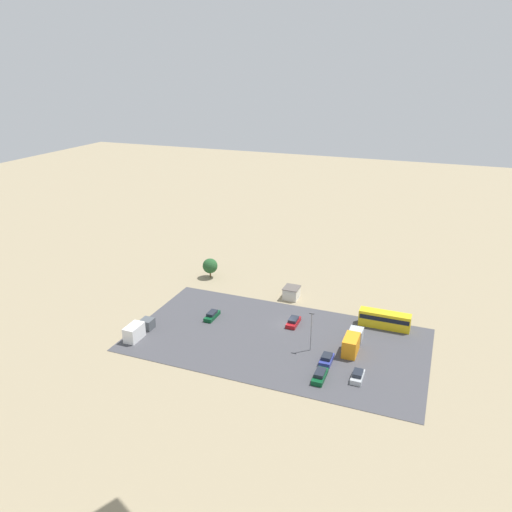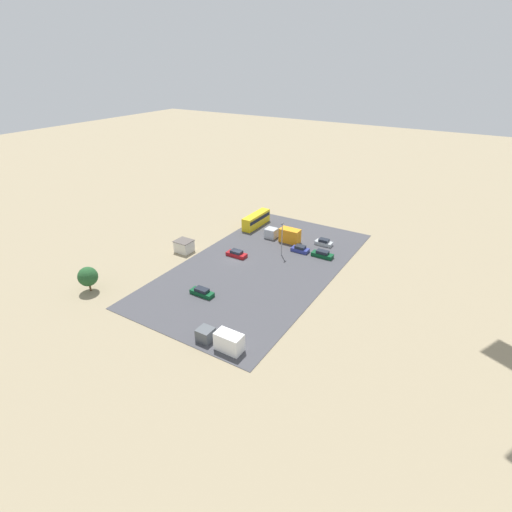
# 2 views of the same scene
# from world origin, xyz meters

# --- Properties ---
(ground_plane) EXTENTS (400.00, 400.00, 0.00)m
(ground_plane) POSITION_xyz_m (0.00, 0.00, 0.00)
(ground_plane) COLOR gray
(parking_lot_surface) EXTENTS (56.41, 30.48, 0.08)m
(parking_lot_surface) POSITION_xyz_m (0.00, 6.31, 0.04)
(parking_lot_surface) COLOR #424247
(parking_lot_surface) RESTS_ON ground
(shed_building) EXTENTS (3.43, 3.85, 2.73)m
(shed_building) POSITION_xyz_m (3.01, -12.29, 1.38)
(shed_building) COLOR silver
(shed_building) RESTS_ON ground
(bus) EXTENTS (10.15, 2.48, 3.35)m
(bus) POSITION_xyz_m (-18.53, -6.20, 1.88)
(bus) COLOR gold
(bus) RESTS_ON ground
(parked_car_0) EXTENTS (1.99, 4.01, 1.46)m
(parked_car_0) POSITION_xyz_m (-10.75, 10.42, 0.69)
(parked_car_0) COLOR navy
(parked_car_0) RESTS_ON ground
(parked_car_1) EXTENTS (1.72, 4.71, 1.42)m
(parked_car_1) POSITION_xyz_m (15.62, 2.88, 0.67)
(parked_car_1) COLOR #0C4723
(parked_car_1) RESTS_ON ground
(parked_car_2) EXTENTS (1.95, 4.64, 1.45)m
(parked_car_2) POSITION_xyz_m (-1.10, -0.62, 0.68)
(parked_car_2) COLOR maroon
(parked_car_2) RESTS_ON ground
(parked_car_3) EXTENTS (1.88, 4.07, 1.52)m
(parked_car_3) POSITION_xyz_m (-16.86, 13.63, 0.71)
(parked_car_3) COLOR #ADB2B7
(parked_car_3) RESTS_ON ground
(parked_car_4) EXTENTS (1.86, 4.80, 1.51)m
(parked_car_4) POSITION_xyz_m (-10.91, 15.83, 0.71)
(parked_car_4) COLOR #0C4723
(parked_car_4) RESTS_ON ground
(parked_truck_0) EXTENTS (2.37, 7.89, 2.99)m
(parked_truck_0) POSITION_xyz_m (25.73, 14.92, 1.45)
(parked_truck_0) COLOR #4C5156
(parked_truck_0) RESTS_ON ground
(parked_truck_1) EXTENTS (2.54, 8.89, 3.35)m
(parked_truck_1) POSITION_xyz_m (-14.13, 4.53, 1.61)
(parked_truck_1) COLOR #ADB2B7
(parked_truck_1) RESTS_ON ground
(tree_near_shed) EXTENTS (3.71, 3.71, 4.94)m
(tree_near_shed) POSITION_xyz_m (25.50, -16.40, 3.08)
(tree_near_shed) COLOR brown
(tree_near_shed) RESTS_ON ground
(light_pole_lot_centre) EXTENTS (0.90, 0.28, 7.74)m
(light_pole_lot_centre) POSITION_xyz_m (-6.96, 7.61, 4.37)
(light_pole_lot_centre) COLOR gray
(light_pole_lot_centre) RESTS_ON ground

